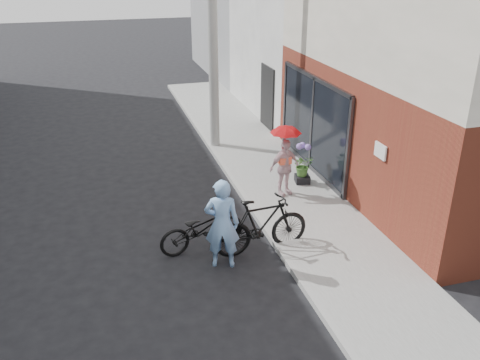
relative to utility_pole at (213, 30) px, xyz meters
name	(u,v)px	position (x,y,z in m)	size (l,w,h in m)	color
ground	(233,257)	(-1.10, -6.00, -3.50)	(80.00, 80.00, 0.00)	black
sidewalk	(294,198)	(1.00, -4.00, -3.44)	(2.20, 24.00, 0.12)	gray
curb	(249,204)	(-0.16, -4.00, -3.44)	(0.12, 24.00, 0.12)	#9E9E99
plaster_building	(358,12)	(6.10, 3.00, 0.00)	(8.00, 6.00, 7.00)	white
utility_pole	(213,30)	(0.00, 0.00, 0.00)	(0.28, 0.28, 7.00)	#9E9E99
officer	(222,224)	(-1.36, -6.21, -2.60)	(0.65, 0.43, 1.79)	#7FADE2
bike_left	(202,228)	(-1.60, -5.54, -3.03)	(0.62, 1.78, 0.94)	black
bike_right	(262,225)	(-0.50, -5.96, -2.91)	(0.55, 1.96, 1.18)	black
kimono_woman	(284,167)	(0.78, -3.83, -2.68)	(0.81, 0.34, 1.39)	beige
parasol	(286,127)	(0.78, -3.83, -1.68)	(0.70, 0.70, 0.61)	red
planter	(302,179)	(1.47, -3.33, -3.29)	(0.36, 0.36, 0.19)	black
potted_plant	(303,165)	(1.47, -3.33, -2.91)	(0.50, 0.43, 0.56)	#406E2C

